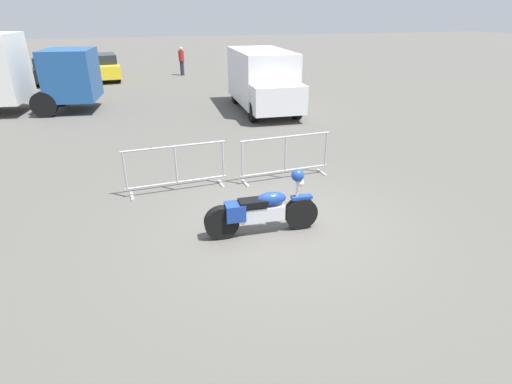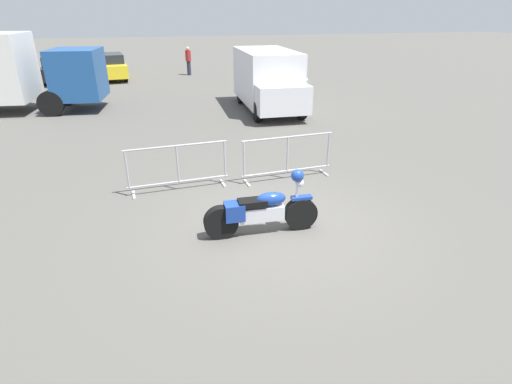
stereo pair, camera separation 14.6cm
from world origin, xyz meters
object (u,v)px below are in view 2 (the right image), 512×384
(parked_car_yellow, at_px, (109,66))
(delivery_van, at_px, (268,79))
(crowd_barrier_far, at_px, (287,157))
(parked_car_black, at_px, (60,68))
(pedestrian, at_px, (188,60))
(parked_car_tan, at_px, (6,71))
(crowd_barrier_near, at_px, (178,167))
(motorcycle, at_px, (262,211))

(parked_car_yellow, bearing_deg, delivery_van, -152.97)
(crowd_barrier_far, xyz_separation_m, parked_car_yellow, (-5.14, 17.22, 0.17))
(parked_car_black, distance_m, pedestrian, 7.37)
(pedestrian, bearing_deg, delivery_van, 62.91)
(parked_car_tan, distance_m, pedestrian, 10.06)
(parked_car_yellow, bearing_deg, parked_car_tan, 87.96)
(crowd_barrier_far, bearing_deg, crowd_barrier_near, 180.00)
(crowd_barrier_near, xyz_separation_m, delivery_van, (4.23, 7.25, 0.69))
(crowd_barrier_near, relative_size, delivery_van, 0.45)
(motorcycle, relative_size, crowd_barrier_far, 0.93)
(crowd_barrier_far, distance_m, parked_car_yellow, 17.97)
(crowd_barrier_near, distance_m, pedestrian, 17.76)
(crowd_barrier_far, bearing_deg, delivery_van, 77.30)
(crowd_barrier_near, bearing_deg, crowd_barrier_far, 0.00)
(crowd_barrier_far, height_order, pedestrian, pedestrian)
(crowd_barrier_far, xyz_separation_m, pedestrian, (-0.45, 17.62, 0.36))
(pedestrian, bearing_deg, motorcycle, 49.11)
(motorcycle, xyz_separation_m, parked_car_black, (-6.51, 19.39, 0.26))
(delivery_van, relative_size, pedestrian, 3.00)
(crowd_barrier_far, distance_m, pedestrian, 17.63)
(delivery_van, xyz_separation_m, parked_car_yellow, (-6.77, 9.97, -0.51))
(crowd_barrier_far, height_order, delivery_van, delivery_van)
(parked_car_yellow, bearing_deg, motorcycle, -176.04)
(motorcycle, height_order, pedestrian, pedestrian)
(parked_car_tan, height_order, parked_car_black, parked_car_tan)
(parked_car_black, relative_size, parked_car_yellow, 0.98)
(parked_car_tan, relative_size, pedestrian, 2.61)
(parked_car_tan, bearing_deg, parked_car_black, -90.91)
(crowd_barrier_near, bearing_deg, parked_car_yellow, 98.39)
(motorcycle, height_order, crowd_barrier_near, motorcycle)
(parked_car_tan, bearing_deg, crowd_barrier_far, -155.12)
(crowd_barrier_near, xyz_separation_m, parked_car_black, (-5.21, 17.04, 0.16))
(motorcycle, xyz_separation_m, crowd_barrier_near, (-1.30, 2.35, 0.10))
(crowd_barrier_far, relative_size, parked_car_tan, 0.52)
(crowd_barrier_near, height_order, parked_car_yellow, parked_car_yellow)
(motorcycle, relative_size, pedestrian, 1.25)
(delivery_van, xyz_separation_m, pedestrian, (-2.09, 10.37, -0.32))
(crowd_barrier_far, bearing_deg, motorcycle, -118.89)
(crowd_barrier_far, relative_size, parked_car_black, 0.52)
(parked_car_yellow, bearing_deg, parked_car_black, 86.82)
(crowd_barrier_near, height_order, parked_car_tan, parked_car_tan)
(motorcycle, bearing_deg, parked_car_black, 110.45)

